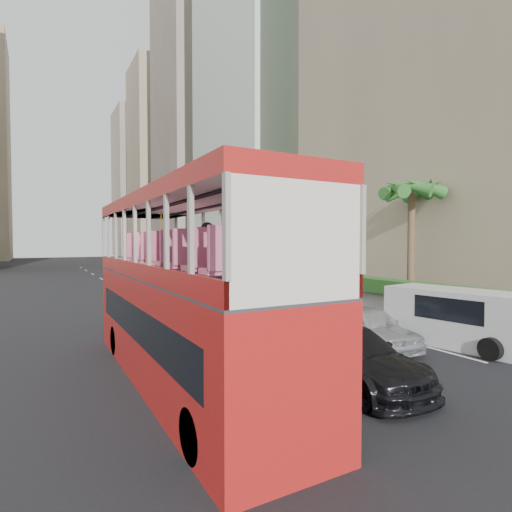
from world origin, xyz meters
TOP-DOWN VIEW (x-y plane):
  - ground_plane at (0.00, 0.00)m, footprint 200.00×200.00m
  - double_decker_bus at (-6.00, 0.00)m, footprint 2.50×11.00m
  - car_silver_lane_a at (-1.99, 5.66)m, footprint 2.19×5.01m
  - car_silver_lane_b at (1.02, 0.15)m, footprint 2.25×4.46m
  - car_black at (-2.15, -2.24)m, footprint 2.34×5.30m
  - van_asset at (1.24, 18.72)m, footprint 2.58×4.81m
  - minibus_near at (1.39, 8.81)m, footprint 3.16×6.32m
  - minibus_far at (4.31, 14.48)m, footprint 2.86×6.56m
  - panel_van_near at (4.07, -1.35)m, footprint 2.79×5.33m
  - panel_van_far at (3.91, 24.37)m, footprint 2.54×4.88m
  - sidewalk at (9.00, 25.00)m, footprint 6.00×120.00m
  - kerb_wall at (6.20, 14.00)m, footprint 0.30×44.00m
  - hedge at (6.20, 14.00)m, footprint 1.10×44.00m
  - palm_tree at (7.80, 4.00)m, footprint 0.36×0.36m
  - shell_station at (10.00, 23.00)m, footprint 6.50×8.00m
  - tower_stripe at (18.00, 34.00)m, footprint 16.00×18.00m
  - tower_mid at (18.00, 58.00)m, footprint 16.00×16.00m
  - tower_far_a at (17.00, 82.00)m, footprint 14.00×14.00m
  - tower_far_b at (17.00, 104.00)m, footprint 14.00×14.00m

SIDE VIEW (x-z plane):
  - ground_plane at x=0.00m, z-range 0.00..0.00m
  - car_silver_lane_a at x=-1.99m, z-range -0.80..0.80m
  - car_silver_lane_b at x=1.02m, z-range -0.73..0.73m
  - car_black at x=-2.15m, z-range -0.76..0.76m
  - van_asset at x=1.24m, z-range -0.64..0.64m
  - sidewalk at x=9.00m, z-range 0.00..0.18m
  - kerb_wall at x=6.20m, z-range 0.18..1.18m
  - panel_van_far at x=3.91m, z-range 0.00..1.86m
  - panel_van_near at x=4.07m, z-range 0.00..2.03m
  - minibus_near at x=1.39m, z-range 0.00..2.68m
  - minibus_far at x=4.31m, z-range 0.00..2.82m
  - hedge at x=6.20m, z-range 1.18..1.88m
  - double_decker_bus at x=-6.00m, z-range 0.00..5.06m
  - shell_station at x=10.00m, z-range 0.00..5.50m
  - palm_tree at x=7.80m, z-range 0.18..6.58m
  - tower_far_b at x=17.00m, z-range 0.00..40.00m
  - tower_far_a at x=17.00m, z-range 0.00..44.00m
  - tower_mid at x=18.00m, z-range 0.00..50.00m
  - tower_stripe at x=18.00m, z-range 0.00..58.00m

